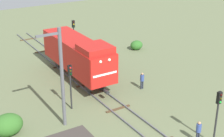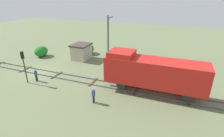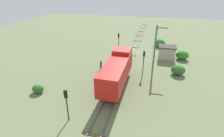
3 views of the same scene
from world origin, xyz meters
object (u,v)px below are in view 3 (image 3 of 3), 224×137
Objects in this scene: worker_near_track at (121,49)px; worker_by_signal at (101,64)px; traffic_signal_near at (119,39)px; catenary_mast at (155,47)px; traffic_signal_mid at (144,58)px; relay_hut at (167,52)px; traffic_signal_far at (66,100)px; locomotive at (117,70)px.

worker_by_signal is at bearing 172.27° from worker_near_track.
traffic_signal_near is 11.66m from catenary_mast.
traffic_signal_mid is at bearing 122.90° from traffic_signal_near.
traffic_signal_mid is at bearing -145.21° from worker_near_track.
worker_near_track is at bearing 119.45° from worker_by_signal.
worker_near_track is 9.97m from relay_hut.
worker_by_signal is (1.00, 10.23, -1.95)m from traffic_signal_near.
worker_near_track and worker_by_signal have the same top height.
traffic_signal_far is 1.12× the size of relay_hut.
locomotive is 15.89m from traffic_signal_near.
catenary_mast reaches higher than traffic_signal_mid.
worker_by_signal is (1.80, 9.42, 0.00)m from worker_near_track.
traffic_signal_near is 2.26m from worker_near_track.
relay_hut is (-11.70, -8.32, 0.40)m from worker_by_signal.
traffic_signal_near is 2.49× the size of worker_by_signal.
worker_near_track is 1.00× the size of worker_by_signal.
catenary_mast is at bearing -128.52° from traffic_signal_mid.
traffic_signal_mid is 2.41× the size of worker_by_signal.
traffic_signal_far reaches higher than worker_near_track.
traffic_signal_far is 24.85m from relay_hut.
locomotive is 6.82× the size of worker_by_signal.
worker_by_signal is at bearing 12.88° from catenary_mast.
locomotive is at bearing 57.62° from traffic_signal_mid.
locomotive reaches higher than traffic_signal_far.
relay_hut is (-11.10, -22.20, -1.33)m from traffic_signal_far.
traffic_signal_mid is (-6.60, 10.20, -0.09)m from traffic_signal_near.
worker_near_track is 9.59m from worker_by_signal.
worker_near_track is at bearing -92.95° from traffic_signal_far.
traffic_signal_far is at bearing 89.05° from traffic_signal_near.
traffic_signal_mid is at bearing 40.50° from worker_by_signal.
traffic_signal_near reaches higher than relay_hut.
traffic_signal_near reaches higher than worker_by_signal.
traffic_signal_near is 1.03× the size of traffic_signal_mid.
traffic_signal_far is 18.25m from catenary_mast.
traffic_signal_far is 13.99m from worker_by_signal.
traffic_signal_mid is 9.37m from relay_hut.
traffic_signal_near is 10.47m from worker_by_signal.
worker_near_track is at bearing 134.56° from traffic_signal_near.
worker_by_signal is 0.49× the size of relay_hut.
traffic_signal_near is at bearing -90.95° from traffic_signal_far.
catenary_mast is (-7.46, 7.30, 3.29)m from worker_near_track.
catenary_mast is (-5.06, -7.45, 1.51)m from locomotive.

